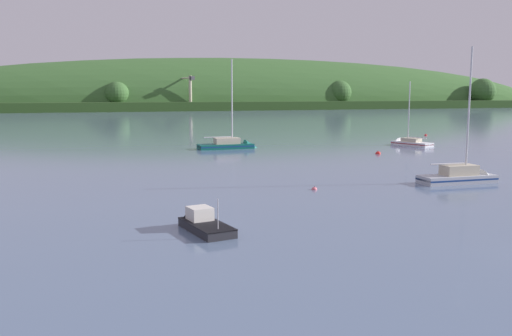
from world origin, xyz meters
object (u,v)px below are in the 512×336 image
object	(u,v)px
sailboat_far_left	(465,180)
sailboat_near_mooring	(232,147)
mooring_buoy_off_fishing_boat	(378,154)
mooring_buoy_midchannel	(426,135)
sailboat_midwater_white	(407,144)
fishing_boat_moored	(203,225)
mooring_buoy_foreground	(314,190)
dockside_crane	(190,94)

from	to	relation	value
sailboat_far_left	sailboat_near_mooring	bearing A→B (deg)	109.75
mooring_buoy_off_fishing_boat	mooring_buoy_midchannel	bearing A→B (deg)	41.63
sailboat_near_mooring	sailboat_far_left	size ratio (longest dim) A/B	1.08
sailboat_midwater_white	mooring_buoy_off_fishing_boat	world-z (taller)	sailboat_midwater_white
fishing_boat_moored	mooring_buoy_midchannel	world-z (taller)	fishing_boat_moored
sailboat_far_left	mooring_buoy_foreground	xyz separation A→B (m)	(-14.80, 1.68, -0.23)
dockside_crane	mooring_buoy_foreground	distance (m)	226.37
mooring_buoy_midchannel	mooring_buoy_off_fishing_boat	world-z (taller)	mooring_buoy_off_fishing_boat
sailboat_midwater_white	mooring_buoy_midchannel	bearing A→B (deg)	-61.08
fishing_boat_moored	mooring_buoy_off_fishing_boat	distance (m)	46.07
mooring_buoy_midchannel	sailboat_near_mooring	bearing A→B (deg)	-166.84
fishing_boat_moored	sailboat_midwater_white	bearing A→B (deg)	-56.30
mooring_buoy_midchannel	sailboat_far_left	bearing A→B (deg)	-125.34
sailboat_near_mooring	sailboat_midwater_white	bearing A→B (deg)	-9.76
dockside_crane	sailboat_far_left	world-z (taller)	dockside_crane
mooring_buoy_off_fishing_boat	dockside_crane	bearing A→B (deg)	83.03
sailboat_near_mooring	mooring_buoy_midchannel	bearing A→B (deg)	14.59
sailboat_near_mooring	sailboat_midwater_white	world-z (taller)	sailboat_near_mooring
sailboat_far_left	mooring_buoy_midchannel	world-z (taller)	sailboat_far_left
dockside_crane	mooring_buoy_off_fishing_boat	distance (m)	201.64
sailboat_near_mooring	sailboat_far_left	bearing A→B (deg)	-73.63
dockside_crane	fishing_boat_moored	distance (m)	238.74
dockside_crane	sailboat_near_mooring	world-z (taller)	dockside_crane
sailboat_near_mooring	sailboat_midwater_white	size ratio (longest dim) A/B	1.31
sailboat_near_mooring	fishing_boat_moored	xyz separation A→B (m)	(-17.40, -45.85, 0.10)
sailboat_near_mooring	dockside_crane	bearing A→B (deg)	79.05
dockside_crane	fishing_boat_moored	world-z (taller)	dockside_crane
sailboat_near_mooring	mooring_buoy_foreground	xyz separation A→B (m)	(-4.74, -36.04, -0.17)
dockside_crane	fishing_boat_moored	xyz separation A→B (m)	(-58.13, -231.42, -7.78)
dockside_crane	mooring_buoy_foreground	bearing A→B (deg)	148.35
dockside_crane	sailboat_midwater_white	distance (m)	191.67
sailboat_far_left	mooring_buoy_foreground	world-z (taller)	sailboat_far_left
sailboat_far_left	mooring_buoy_foreground	size ratio (longest dim) A/B	23.75
dockside_crane	fishing_boat_moored	size ratio (longest dim) A/B	3.40
sailboat_midwater_white	mooring_buoy_foreground	distance (m)	44.66
sailboat_midwater_white	sailboat_far_left	bearing A→B (deg)	135.81
dockside_crane	mooring_buoy_off_fishing_boat	size ratio (longest dim) A/B	21.14
fishing_boat_moored	mooring_buoy_foreground	size ratio (longest dim) A/B	8.89
sailboat_near_mooring	mooring_buoy_midchannel	distance (m)	45.33
dockside_crane	sailboat_far_left	bearing A→B (deg)	152.13
sailboat_midwater_white	mooring_buoy_off_fishing_boat	distance (m)	14.60
mooring_buoy_off_fishing_boat	sailboat_near_mooring	bearing A→B (deg)	138.48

